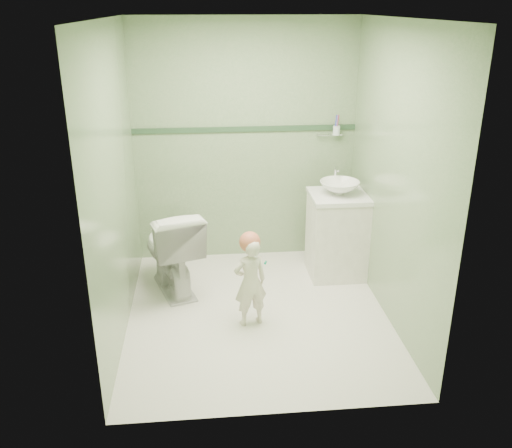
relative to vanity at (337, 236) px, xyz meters
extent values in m
plane|color=white|center=(-0.84, -0.70, -0.40)|extent=(2.50, 2.50, 0.00)
cube|color=gray|center=(-0.84, 0.55, 0.80)|extent=(2.20, 0.04, 2.40)
cube|color=gray|center=(-0.84, -1.95, 0.80)|extent=(2.20, 0.04, 2.40)
cube|color=gray|center=(-1.94, -0.70, 0.80)|extent=(0.04, 2.50, 2.40)
cube|color=gray|center=(0.26, -0.70, 0.80)|extent=(0.04, 2.50, 2.40)
plane|color=white|center=(-0.84, -0.70, 2.00)|extent=(2.50, 2.50, 0.00)
cube|color=#2C4A30|center=(-0.84, 0.54, 0.95)|extent=(2.20, 0.02, 0.05)
cube|color=silver|center=(0.00, 0.00, 0.00)|extent=(0.52, 0.50, 0.80)
cube|color=white|center=(0.00, 0.00, 0.41)|extent=(0.54, 0.52, 0.04)
imported|color=white|center=(0.00, 0.00, 0.49)|extent=(0.37, 0.37, 0.13)
cylinder|color=silver|center=(0.00, 0.20, 0.55)|extent=(0.03, 0.03, 0.18)
cylinder|color=silver|center=(0.00, 0.15, 0.63)|extent=(0.02, 0.12, 0.02)
cylinder|color=silver|center=(0.00, 0.50, 0.88)|extent=(0.26, 0.02, 0.02)
cylinder|color=silver|center=(0.06, 0.48, 0.93)|extent=(0.07, 0.07, 0.09)
cylinder|color=#8251BC|center=(0.06, 0.47, 1.00)|extent=(0.01, 0.01, 0.17)
cylinder|color=#3238C9|center=(0.05, 0.47, 1.00)|extent=(0.01, 0.01, 0.17)
cylinder|color=#DA3C44|center=(0.07, 0.48, 1.00)|extent=(0.01, 0.01, 0.17)
imported|color=white|center=(-1.58, -0.17, 0.01)|extent=(0.68, 0.90, 0.81)
imported|color=silver|center=(-0.91, -0.83, -0.02)|extent=(0.32, 0.25, 0.77)
sphere|color=#C56648|center=(-0.91, -0.81, 0.33)|extent=(0.17, 0.17, 0.17)
cylinder|color=#079068|center=(-0.80, -0.94, 0.21)|extent=(0.04, 0.14, 0.06)
cube|color=white|center=(-0.87, -0.91, 0.25)|extent=(0.03, 0.02, 0.02)
camera|label=1|loc=(-1.26, -4.81, 2.10)|focal=38.70mm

